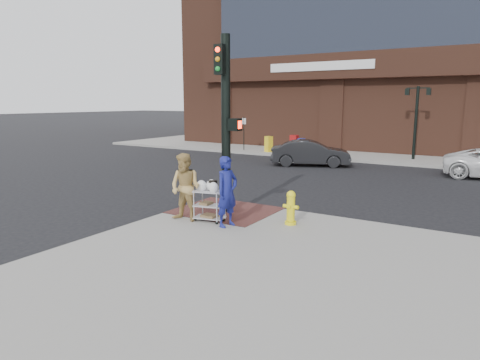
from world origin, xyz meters
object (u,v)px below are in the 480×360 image
Objects in this scene: woman_blue at (227,192)px; sedan_dark at (310,153)px; lamp_post at (416,115)px; fire_hydrant at (291,207)px; utility_cart at (209,203)px; traffic_signal_pole at (226,120)px; pedestrian_tan at (185,187)px.

woman_blue is 0.45× the size of sedan_dark.
lamp_post is 4.42× the size of fire_hydrant.
lamp_post reaches higher than utility_cart.
sedan_dark is 4.52× the size of fire_hydrant.
traffic_signal_pole is at bearing 175.23° from fire_hydrant.
traffic_signal_pole is 2.74× the size of woman_blue.
woman_blue is 0.99× the size of pedestrian_tan.
fire_hydrant is at bearing 23.10° from utility_cart.
lamp_post is 2.18× the size of pedestrian_tan.
lamp_post reaches higher than fire_hydrant.
woman_blue reaches higher than utility_cart.
pedestrian_tan is at bearing -155.70° from fire_hydrant.
traffic_signal_pole is 2.28m from woman_blue.
woman_blue is at bearing 169.51° from sedan_dark.
lamp_post is at bearing 81.80° from utility_cart.
utility_cart is 2.18m from fire_hydrant.
utility_cart is (-0.67, 0.15, -0.40)m from woman_blue.
fire_hydrant is at bearing -4.77° from traffic_signal_pole.
lamp_post is 0.80× the size of traffic_signal_pole.
sedan_dark is 11.96m from utility_cart.
traffic_signal_pole is 5.53× the size of fire_hydrant.
sedan_dark reaches higher than utility_cart.
woman_blue is 0.80m from utility_cart.
woman_blue is (0.81, -1.18, -1.77)m from traffic_signal_pole.
traffic_signal_pole is 11.13m from sedan_dark.
utility_cart is (1.98, -11.80, -0.01)m from sedan_dark.
pedestrian_tan reaches higher than woman_blue.
fire_hydrant is at bearing 21.85° from pedestrian_tan.
fire_hydrant is (2.00, 0.85, -0.05)m from utility_cart.
sedan_dark is at bearing 110.00° from fire_hydrant.
utility_cart is (-2.34, -16.26, -1.96)m from lamp_post.
fire_hydrant is at bearing 176.99° from sedan_dark.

